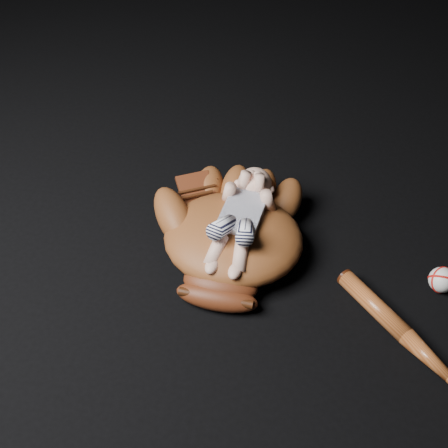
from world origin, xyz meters
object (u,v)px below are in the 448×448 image
object	(u,v)px
baseball_bat	(415,344)
baseball	(442,280)
baseball_glove	(233,233)
newborn_baby	(240,218)

from	to	relation	value
baseball_bat	baseball	xyz separation A→B (m)	(0.08, 0.19, 0.01)
baseball_glove	baseball_bat	bearing A→B (deg)	-22.87
baseball	baseball_glove	bearing A→B (deg)	175.47
baseball_glove	baseball	bearing A→B (deg)	0.69
newborn_baby	baseball_bat	distance (m)	0.50
newborn_baby	baseball	distance (m)	0.52
newborn_baby	baseball_bat	xyz separation A→B (m)	(0.42, -0.24, -0.11)
baseball	baseball_bat	bearing A→B (deg)	-112.62
baseball_glove	baseball	xyz separation A→B (m)	(0.52, -0.04, -0.05)
newborn_baby	baseball	world-z (taller)	newborn_baby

